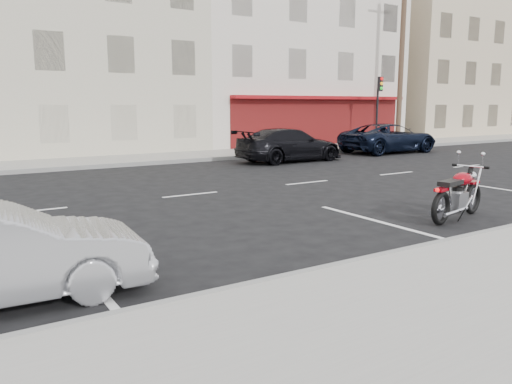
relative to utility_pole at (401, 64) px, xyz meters
The scene contains 14 objects.
ground 18.35m from the utility_pole, 150.98° to the right, with size 120.00×120.00×0.00m, color black.
sidewalk_near 27.23m from the utility_pole, 139.84° to the right, with size 80.00×3.40×0.15m, color gray.
sidewalk_far 21.02m from the utility_pole, behind, with size 80.00×3.40×0.15m, color gray.
curb_near 26.18m from the utility_pole, 142.73° to the right, with size 80.00×0.12×0.16m, color gray.
curb_far 21.08m from the utility_pole, behind, with size 80.00×0.12×0.16m, color gray.
bldg_cream 19.15m from the utility_pole, 156.25° to the left, with size 12.00×12.00×11.50m, color #BDB59D.
bldg_corner 9.05m from the utility_pole, 120.30° to the left, with size 14.00×12.00×12.50m, color beige.
bldg_far_east 13.04m from the utility_pole, 36.25° to the left, with size 12.00×12.00×11.00m, color tan.
utility_pole is the anchor object (origin of this frame).
traffic_light 2.97m from the utility_pole, behind, with size 0.26×0.30×3.80m.
fire_hydrant 5.48m from the utility_pole, behind, with size 0.20×0.20×0.72m.
motorcycle 19.78m from the utility_pole, 132.94° to the right, with size 2.19×0.84×1.11m.
suv_far 6.28m from the utility_pole, 142.92° to the right, with size 2.44×5.29×1.47m, color black.
car_far 11.78m from the utility_pole, 161.51° to the right, with size 1.99×4.89×1.42m, color black.
Camera 1 is at (-7.56, -12.21, 2.41)m, focal length 35.00 mm.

